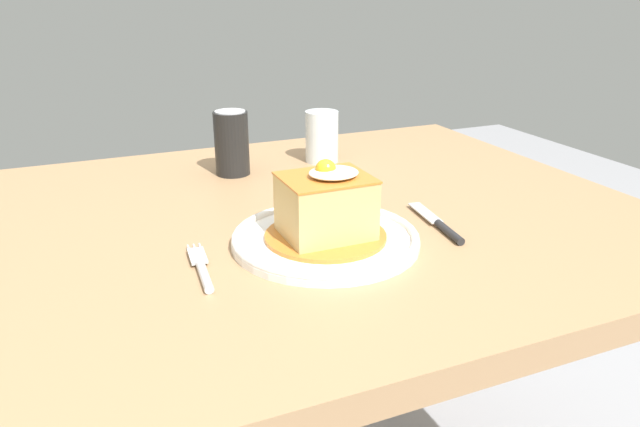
{
  "coord_description": "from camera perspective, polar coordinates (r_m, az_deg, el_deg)",
  "views": [
    {
      "loc": [
        -0.25,
        -0.86,
        1.1
      ],
      "look_at": [
        0.07,
        -0.12,
        0.79
      ],
      "focal_mm": 33.78,
      "sensor_mm": 36.0,
      "label": 1
    }
  ],
  "objects": [
    {
      "name": "fork",
      "position": [
        0.79,
        -11.09,
        -5.23
      ],
      "size": [
        0.03,
        0.14,
        0.01
      ],
      "color": "silver",
      "rests_on": "dining_table"
    },
    {
      "name": "soda_can",
      "position": [
        1.17,
        -8.37,
        6.62
      ],
      "size": [
        0.07,
        0.07,
        0.12
      ],
      "color": "black",
      "rests_on": "dining_table"
    },
    {
      "name": "main_plate",
      "position": [
        0.86,
        0.53,
        -2.36
      ],
      "size": [
        0.27,
        0.27,
        0.02
      ],
      "color": "white",
      "rests_on": "dining_table"
    },
    {
      "name": "drinking_glass",
      "position": [
        1.25,
        0.17,
        6.97
      ],
      "size": [
        0.07,
        0.07,
        0.1
      ],
      "color": "#3F2314",
      "rests_on": "dining_table"
    },
    {
      "name": "dining_table",
      "position": [
        1.0,
        -6.33,
        -6.09
      ],
      "size": [
        1.29,
        0.91,
        0.75
      ],
      "color": "#A87F56",
      "rests_on": "ground_plane"
    },
    {
      "name": "sandwich_meal",
      "position": [
        0.84,
        0.57,
        0.52
      ],
      "size": [
        0.17,
        0.17,
        0.12
      ],
      "color": "orange",
      "rests_on": "main_plate"
    },
    {
      "name": "knife",
      "position": [
        0.93,
        11.47,
        -1.19
      ],
      "size": [
        0.04,
        0.17,
        0.01
      ],
      "color": "#262628",
      "rests_on": "dining_table"
    }
  ]
}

